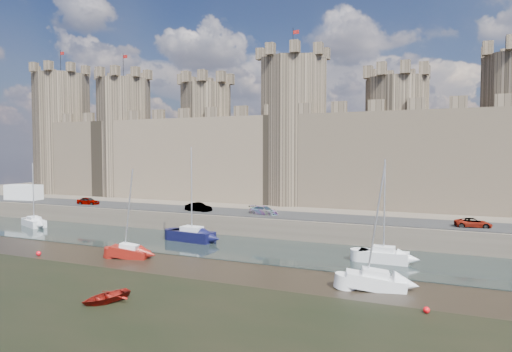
% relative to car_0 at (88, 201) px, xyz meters
% --- Properties ---
extents(ground, '(160.00, 160.00, 0.00)m').
position_rel_car_0_xyz_m(ground, '(26.38, -32.61, -3.11)').
color(ground, black).
rests_on(ground, ground).
extents(water_channel, '(160.00, 12.00, 0.08)m').
position_rel_car_0_xyz_m(water_channel, '(26.38, -8.61, -3.07)').
color(water_channel, black).
rests_on(water_channel, ground).
extents(quay, '(160.00, 60.00, 2.50)m').
position_rel_car_0_xyz_m(quay, '(26.38, 27.39, -1.86)').
color(quay, '#4C443A').
rests_on(quay, ground).
extents(road, '(160.00, 7.00, 0.10)m').
position_rel_car_0_xyz_m(road, '(26.38, 1.39, -0.56)').
color(road, black).
rests_on(road, quay).
extents(castle, '(108.50, 11.00, 29.00)m').
position_rel_car_0_xyz_m(castle, '(25.74, 15.39, 8.56)').
color(castle, '#42382B').
rests_on(castle, quay).
extents(car_0, '(3.69, 1.70, 1.22)m').
position_rel_car_0_xyz_m(car_0, '(0.00, 0.00, 0.00)').
color(car_0, gray).
rests_on(car_0, quay).
extents(car_1, '(3.91, 1.65, 1.26)m').
position_rel_car_0_xyz_m(car_1, '(20.03, -0.06, 0.02)').
color(car_1, gray).
rests_on(car_1, quay).
extents(car_2, '(4.29, 2.39, 1.18)m').
position_rel_car_0_xyz_m(car_2, '(29.54, 0.76, -0.02)').
color(car_2, gray).
rests_on(car_2, quay).
extents(car_3, '(4.07, 2.44, 1.06)m').
position_rel_car_0_xyz_m(car_3, '(54.45, 0.46, -0.08)').
color(car_3, gray).
rests_on(car_3, quay).
extents(van, '(6.41, 3.29, 2.67)m').
position_rel_car_0_xyz_m(van, '(-15.35, 0.89, 0.73)').
color(van, silver).
rests_on(van, quay).
extents(sailboat_0, '(5.23, 3.56, 9.11)m').
position_rel_car_0_xyz_m(sailboat_0, '(-2.81, -7.70, -2.38)').
color(sailboat_0, silver).
rests_on(sailboat_0, ground).
extents(sailboat_1, '(5.82, 2.75, 11.27)m').
position_rel_car_0_xyz_m(sailboat_1, '(23.75, -7.80, -2.24)').
color(sailboat_1, black).
rests_on(sailboat_1, ground).
extents(sailboat_2, '(4.65, 1.82, 10.02)m').
position_rel_car_0_xyz_m(sailboat_2, '(46.39, -9.34, -2.31)').
color(sailboat_2, silver).
rests_on(sailboat_2, ground).
extents(sailboat_4, '(4.16, 2.46, 9.12)m').
position_rel_car_0_xyz_m(sailboat_4, '(22.44, -17.60, -2.42)').
color(sailboat_4, maroon).
rests_on(sailboat_4, ground).
extents(sailboat_5, '(4.89, 2.84, 9.92)m').
position_rel_car_0_xyz_m(sailboat_5, '(47.05, -18.31, -2.39)').
color(sailboat_5, silver).
rests_on(sailboat_5, ground).
extents(dinghy_4, '(3.75, 4.15, 0.71)m').
position_rel_car_0_xyz_m(dinghy_4, '(29.90, -29.27, -2.76)').
color(dinghy_4, maroon).
rests_on(dinghy_4, ground).
extents(buoy_1, '(0.50, 0.50, 0.50)m').
position_rel_car_0_xyz_m(buoy_1, '(13.15, -20.61, -2.86)').
color(buoy_1, red).
rests_on(buoy_1, ground).
extents(buoy_3, '(0.45, 0.45, 0.45)m').
position_rel_car_0_xyz_m(buoy_3, '(51.06, -22.31, -2.89)').
color(buoy_3, red).
rests_on(buoy_3, ground).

